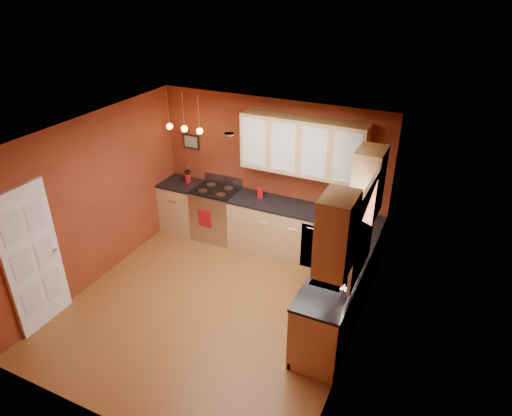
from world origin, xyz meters
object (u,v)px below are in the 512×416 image
at_px(coffee_maker, 355,209).
at_px(soap_pump, 344,291).
at_px(sink, 336,276).
at_px(red_canister, 260,193).
at_px(gas_range, 217,213).

xyz_separation_m(coffee_maker, soap_pump, (0.38, -2.01, -0.03)).
height_order(sink, red_canister, sink).
height_order(sink, soap_pump, sink).
relative_size(gas_range, soap_pump, 6.28).
bearing_deg(sink, soap_pump, -62.86).
bearing_deg(red_canister, gas_range, -175.70).
distance_m(coffee_maker, soap_pump, 2.04).
height_order(gas_range, red_canister, red_canister).
distance_m(sink, soap_pump, 0.46).
xyz_separation_m(gas_range, coffee_maker, (2.45, 0.11, 0.58)).
height_order(coffee_maker, soap_pump, coffee_maker).
relative_size(gas_range, red_canister, 6.33).
xyz_separation_m(sink, coffee_maker, (-0.17, 1.61, 0.15)).
xyz_separation_m(red_canister, soap_pump, (2.00, -1.96, -0.00)).
height_order(gas_range, sink, sink).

